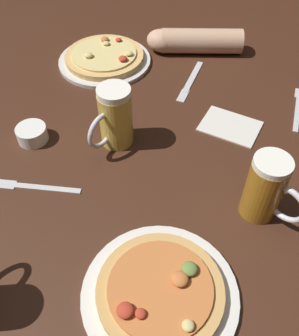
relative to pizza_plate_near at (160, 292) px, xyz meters
The scene contains 11 objects.
ground_plane 0.30m from the pizza_plate_near, 115.03° to the left, with size 2.40×2.40×0.03m, color #3D2114.
pizza_plate_near is the anchor object (origin of this frame).
pizza_plate_far 0.80m from the pizza_plate_near, 123.21° to the left, with size 0.30×0.30×0.05m.
beer_mug_amber 0.43m from the pizza_plate_near, 125.57° to the left, with size 0.08×0.14×0.16m.
beer_mug_pale 0.30m from the pizza_plate_near, 62.34° to the left, with size 0.13×0.08×0.16m.
ramekin_sauce 0.53m from the pizza_plate_near, 148.68° to the left, with size 0.08×0.08×0.04m, color white.
napkin_folded 0.51m from the pizza_plate_near, 88.44° to the left, with size 0.15×0.11×0.01m, color silver.
fork_left 0.68m from the pizza_plate_near, 75.05° to the left, with size 0.03×0.20×0.01m.
knife_right 0.69m from the pizza_plate_near, 102.37° to the left, with size 0.02×0.22×0.01m.
fork_spare 0.38m from the pizza_plate_near, 158.90° to the left, with size 0.20×0.07×0.01m.
diner_arm 0.86m from the pizza_plate_near, 103.38° to the left, with size 0.31×0.17×0.08m.
Camera 1 is at (0.21, -0.55, 0.68)m, focal length 40.03 mm.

